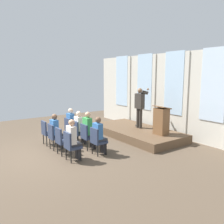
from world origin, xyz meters
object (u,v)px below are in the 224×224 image
at_px(chair_r1_c1, 54,135).
at_px(chair_r1_c3, 71,144).
at_px(audience_r0_c0, 72,123).
at_px(audience_r0_c3, 99,134).
at_px(lectern, 161,121).
at_px(chair_r0_c2, 87,135).
at_px(chair_r0_c1, 78,131).
at_px(audience_r1_c3, 73,138).
at_px(audience_r0_c1, 80,126).
at_px(audience_r1_c1, 56,130).
at_px(chair_r1_c0, 47,131).
at_px(mic_stand, 138,119).
at_px(chair_r1_c2, 62,139).
at_px(chair_r0_c0, 70,128).
at_px(chair_r0_c3, 97,139).
at_px(audience_r0_c2, 89,129).
at_px(speaker, 140,105).

relative_size(chair_r1_c1, chair_r1_c3, 1.00).
relative_size(audience_r0_c0, audience_r0_c3, 1.03).
relative_size(lectern, chair_r0_c2, 1.23).
xyz_separation_m(chair_r0_c1, audience_r1_c3, (1.40, -0.89, 0.20)).
relative_size(audience_r0_c1, audience_r1_c1, 1.01).
relative_size(audience_r0_c0, chair_r1_c0, 1.42).
bearing_deg(audience_r1_c1, mic_stand, 90.41).
relative_size(audience_r0_c3, chair_r1_c2, 1.38).
relative_size(audience_r0_c1, chair_r1_c3, 1.40).
xyz_separation_m(mic_stand, chair_r0_c0, (-0.67, -3.13, -0.13)).
bearing_deg(audience_r0_c0, chair_r1_c1, -56.34).
height_order(mic_stand, chair_r1_c0, mic_stand).
xyz_separation_m(chair_r0_c3, audience_r1_c1, (-1.40, -0.89, 0.19)).
xyz_separation_m(audience_r0_c1, chair_r1_c3, (1.40, -1.05, -0.19)).
bearing_deg(chair_r1_c1, audience_r0_c3, 36.95).
height_order(audience_r0_c1, chair_r0_c3, audience_r0_c1).
xyz_separation_m(audience_r0_c2, chair_r0_c3, (0.70, -0.08, -0.23)).
bearing_deg(chair_r0_c1, audience_r0_c2, 6.40).
bearing_deg(mic_stand, speaker, -34.53).
height_order(chair_r1_c1, audience_r1_c1, audience_r1_c1).
relative_size(speaker, audience_r0_c0, 1.32).
bearing_deg(chair_r1_c3, audience_r0_c3, 90.00).
distance_m(chair_r1_c2, audience_r1_c3, 0.73).
distance_m(speaker, chair_r0_c1, 3.03).
distance_m(speaker, lectern, 1.42).
height_order(audience_r0_c0, audience_r1_c3, audience_r0_c0).
height_order(chair_r1_c0, chair_r1_c1, same).
bearing_deg(chair_r0_c2, chair_r0_c1, 180.00).
bearing_deg(speaker, chair_r1_c0, -104.63).
bearing_deg(chair_r0_c2, audience_r1_c1, -128.24).
relative_size(audience_r0_c0, chair_r0_c2, 1.42).
bearing_deg(audience_r0_c2, audience_r0_c0, 179.91).
distance_m(lectern, audience_r0_c2, 2.92).
xyz_separation_m(chair_r0_c3, audience_r1_c3, (0.00, -0.89, 0.20)).
relative_size(chair_r0_c0, audience_r0_c0, 0.70).
xyz_separation_m(lectern, chair_r0_c0, (-2.34, -2.84, -0.35)).
bearing_deg(audience_r1_c1, audience_r0_c2, 54.09).
bearing_deg(audience_r0_c1, chair_r0_c0, -173.32).
bearing_deg(chair_r1_c2, audience_r0_c2, 90.00).
bearing_deg(audience_r0_c0, speaker, 70.29).
distance_m(speaker, audience_r0_c2, 2.91).
xyz_separation_m(chair_r0_c0, chair_r1_c2, (1.40, -0.97, 0.00)).
distance_m(audience_r0_c2, chair_r1_c0, 1.76).
xyz_separation_m(chair_r1_c0, chair_r1_c2, (1.40, 0.00, 0.00)).
relative_size(chair_r1_c2, chair_r1_c3, 1.00).
bearing_deg(chair_r1_c1, audience_r1_c3, 3.31).
distance_m(speaker, audience_r0_c3, 3.08).
xyz_separation_m(chair_r0_c3, chair_r1_c0, (-2.09, -0.97, 0.00)).
relative_size(chair_r0_c1, audience_r1_c1, 0.72).
xyz_separation_m(audience_r0_c1, audience_r1_c1, (0.00, -0.97, -0.00)).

